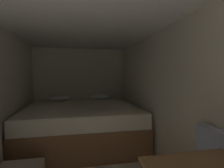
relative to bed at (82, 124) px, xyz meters
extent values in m
cube|color=beige|center=(0.00, 1.09, 0.66)|extent=(2.42, 0.05, 2.08)
cube|color=beige|center=(1.18, -1.36, 0.66)|extent=(0.05, 4.85, 2.08)
cube|color=white|center=(0.00, -1.36, 1.73)|extent=(2.42, 4.85, 0.05)
cube|color=brown|center=(0.00, -0.01, -0.13)|extent=(2.20, 2.04, 0.50)
cube|color=beige|center=(0.00, -0.01, 0.25)|extent=(2.16, 2.00, 0.25)
ellipsoid|color=white|center=(-0.49, 0.82, 0.45)|extent=(0.47, 0.28, 0.14)
ellipsoid|color=white|center=(0.49, 0.82, 0.45)|extent=(0.47, 0.28, 0.14)
camera|label=1|loc=(-0.14, -3.64, 1.00)|focal=28.32mm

